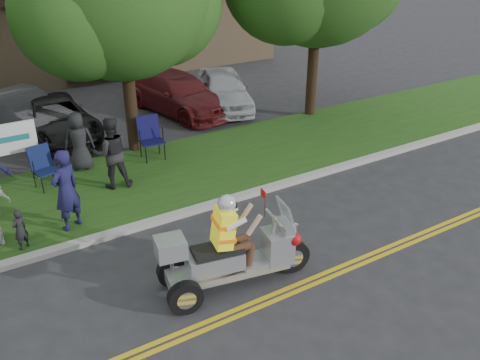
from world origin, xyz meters
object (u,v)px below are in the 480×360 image
parked_car_far_right (224,89)px  spectator_adult_mid (111,153)px  parked_car_mid (54,119)px  lawn_chair_a (43,164)px  lawn_chair_b (150,135)px  parked_car_right (178,93)px  spectator_adult_left (66,190)px  trike_scooter (230,256)px  parked_car_left (23,113)px

parked_car_far_right → spectator_adult_mid: bearing=-123.8°
parked_car_mid → parked_car_far_right: size_ratio=1.07×
parked_car_far_right → lawn_chair_a: bearing=-135.9°
parked_car_mid → lawn_chair_b: bearing=-61.8°
lawn_chair_b → spectator_adult_mid: bearing=-136.0°
lawn_chair_a → parked_car_far_right: (7.19, 3.35, -0.00)m
lawn_chair_b → parked_car_right: (2.51, 3.48, -0.09)m
spectator_adult_left → parked_car_right: bearing=-159.9°
lawn_chair_a → spectator_adult_mid: (1.50, -0.95, 0.32)m
trike_scooter → spectator_adult_mid: 4.97m
lawn_chair_a → spectator_adult_mid: 1.81m
lawn_chair_b → parked_car_right: bearing=58.8°
spectator_adult_left → parked_car_left: spectator_adult_left is taller
parked_car_mid → spectator_adult_mid: bearing=-87.2°
parked_car_left → parked_car_right: 5.25m
trike_scooter → lawn_chair_a: 6.22m
lawn_chair_b → parked_car_right: parked_car_right is taller
parked_car_left → parked_car_mid: parked_car_left is taller
spectator_adult_left → parked_car_left: (0.31, 6.76, -0.33)m
trike_scooter → parked_car_far_right: trike_scooter is taller
spectator_adult_left → parked_car_mid: 6.06m
parked_car_far_right → parked_car_mid: bearing=-163.0°
parked_car_mid → parked_car_left: bearing=132.2°
parked_car_left → parked_car_right: parked_car_left is taller
parked_car_left → trike_scooter: bearing=-103.9°
trike_scooter → parked_car_right: 10.28m
lawn_chair_b → spectator_adult_mid: (-1.53, -1.25, 0.25)m
lawn_chair_a → trike_scooter: bearing=-84.0°
trike_scooter → spectator_adult_left: (-2.02, 3.51, 0.35)m
spectator_adult_mid → parked_car_left: (-1.18, 5.33, -0.33)m
spectator_adult_left → parked_car_right: (5.53, 6.16, -0.34)m
trike_scooter → parked_car_mid: size_ratio=0.67×
trike_scooter → parked_car_right: bearing=80.4°
spectator_adult_left → trike_scooter: bearing=92.0°
lawn_chair_b → parked_car_mid: bearing=124.9°
lawn_chair_b → spectator_adult_left: (-3.02, -2.68, 0.25)m
parked_car_left → parked_car_far_right: 6.94m
trike_scooter → parked_car_left: size_ratio=0.71×
lawn_chair_a → parked_car_mid: (1.12, 3.58, -0.09)m
parked_car_right → parked_car_far_right: bearing=-27.6°
trike_scooter → parked_car_mid: bearing=105.9°
parked_car_far_right → spectator_adult_left: bearing=-122.3°
parked_car_mid → trike_scooter: bearing=-86.6°
lawn_chair_b → parked_car_left: parked_car_left is taller
trike_scooter → lawn_chair_b: size_ratio=2.49×
parked_car_left → parked_car_far_right: parked_car_far_right is taller
lawn_chair_b → trike_scooter: bearing=-94.6°
trike_scooter → parked_car_right: size_ratio=0.63×
lawn_chair_b → parked_car_mid: size_ratio=0.27×
lawn_chair_a → parked_car_far_right: parked_car_far_right is taller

